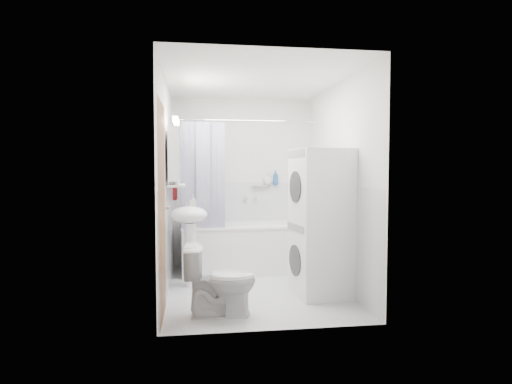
{
  "coord_description": "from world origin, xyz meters",
  "views": [
    {
      "loc": [
        -0.67,
        -4.84,
        1.38
      ],
      "look_at": [
        0.03,
        0.15,
        1.12
      ],
      "focal_mm": 30.0,
      "sensor_mm": 36.0,
      "label": 1
    }
  ],
  "objects": [
    {
      "name": "washer_dryer",
      "position": [
        0.68,
        -0.35,
        0.8
      ],
      "size": [
        0.64,
        0.63,
        1.6
      ],
      "rotation": [
        0.0,
        0.0,
        0.12
      ],
      "color": "white",
      "rests_on": "ground"
    },
    {
      "name": "toilet",
      "position": [
        -0.45,
        -0.85,
        0.33
      ],
      "size": [
        0.69,
        0.41,
        0.66
      ],
      "primitive_type": "imported",
      "rotation": [
        0.0,
        0.0,
        1.52
      ],
      "color": "white",
      "rests_on": "ground"
    },
    {
      "name": "door",
      "position": [
        -0.95,
        -0.55,
        1.0
      ],
      "size": [
        0.05,
        2.0,
        2.0
      ],
      "color": "brown",
      "rests_on": "ground"
    },
    {
      "name": "curtain_rod",
      "position": [
        -0.02,
        0.58,
        2.0
      ],
      "size": [
        1.86,
        0.02,
        0.02
      ],
      "primitive_type": "cylinder",
      "rotation": [
        0.0,
        1.57,
        0.0
      ],
      "color": "silver",
      "rests_on": "room_walls"
    },
    {
      "name": "wainscot",
      "position": [
        0.0,
        0.29,
        0.6
      ],
      "size": [
        1.98,
        2.58,
        2.58
      ],
      "color": "silver",
      "rests_on": "ground"
    },
    {
      "name": "tub_spout",
      "position": [
        0.18,
        1.25,
        0.96
      ],
      "size": [
        0.04,
        0.12,
        0.04
      ],
      "primitive_type": "cylinder",
      "rotation": [
        1.57,
        0.0,
        0.0
      ],
      "color": "silver",
      "rests_on": "room_walls"
    },
    {
      "name": "shower_caddy",
      "position": [
        0.23,
        1.24,
        1.15
      ],
      "size": [
        0.22,
        0.06,
        0.02
      ],
      "primitive_type": "cube",
      "color": "silver",
      "rests_on": "room_walls"
    },
    {
      "name": "sink",
      "position": [
        -0.75,
        0.22,
        0.7
      ],
      "size": [
        0.44,
        0.37,
        1.04
      ],
      "color": "white",
      "rests_on": "ground"
    },
    {
      "name": "medicine_cabinet",
      "position": [
        -0.9,
        0.1,
        1.57
      ],
      "size": [
        0.13,
        0.5,
        0.71
      ],
      "color": "white",
      "rests_on": "room_walls"
    },
    {
      "name": "shower_curtain",
      "position": [
        -0.58,
        0.58,
        1.25
      ],
      "size": [
        0.55,
        0.02,
        1.45
      ],
      "color": "#161446",
      "rests_on": "curtain_rod"
    },
    {
      "name": "shelf_cup",
      "position": [
        -0.89,
        0.22,
        1.26
      ],
      "size": [
        0.1,
        0.09,
        0.1
      ],
      "primitive_type": "imported",
      "color": "gray",
      "rests_on": "shelf"
    },
    {
      "name": "floor",
      "position": [
        0.0,
        0.0,
        0.0
      ],
      "size": [
        2.6,
        2.6,
        0.0
      ],
      "primitive_type": "plane",
      "color": "silver",
      "rests_on": "ground"
    },
    {
      "name": "shampoo_a",
      "position": [
        0.35,
        1.24,
        1.23
      ],
      "size": [
        0.13,
        0.17,
        0.13
      ],
      "primitive_type": "imported",
      "color": "gray",
      "rests_on": "shower_caddy"
    },
    {
      "name": "shelf_bottle",
      "position": [
        -0.89,
        -0.05,
        1.25
      ],
      "size": [
        0.07,
        0.18,
        0.07
      ],
      "primitive_type": "imported",
      "color": "gray",
      "rests_on": "shelf"
    },
    {
      "name": "room_walls",
      "position": [
        0.0,
        0.0,
        1.49
      ],
      "size": [
        2.6,
        2.6,
        2.6
      ],
      "color": "silver",
      "rests_on": "ground"
    },
    {
      "name": "shelf",
      "position": [
        -0.89,
        0.1,
        1.2
      ],
      "size": [
        0.18,
        0.54,
        0.02
      ],
      "primitive_type": "cube",
      "color": "silver",
      "rests_on": "room_walls"
    },
    {
      "name": "shampoo_b",
      "position": [
        0.47,
        1.24,
        1.2
      ],
      "size": [
        0.08,
        0.21,
        0.08
      ],
      "primitive_type": "imported",
      "color": "#224E8A",
      "rests_on": "shower_caddy"
    },
    {
      "name": "soap_pump",
      "position": [
        -0.71,
        0.25,
        0.95
      ],
      "size": [
        0.08,
        0.17,
        0.08
      ],
      "primitive_type": "imported",
      "color": "gray",
      "rests_on": "sink"
    },
    {
      "name": "towel",
      "position": [
        -0.94,
        0.75,
        1.37
      ],
      "size": [
        0.07,
        0.3,
        0.74
      ],
      "color": "#5C0C15",
      "rests_on": "room_walls"
    },
    {
      "name": "bathtub",
      "position": [
        -0.02,
        0.92,
        0.35
      ],
      "size": [
        1.68,
        0.8,
        0.64
      ],
      "color": "white",
      "rests_on": "ground"
    }
  ]
}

